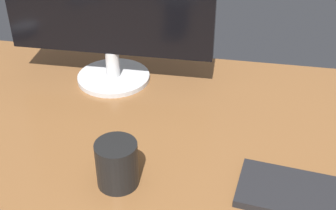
% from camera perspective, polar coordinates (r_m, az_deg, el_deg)
% --- Properties ---
extents(desk, '(1.40, 0.84, 0.02)m').
position_cam_1_polar(desk, '(0.95, -0.62, -6.16)').
color(desk, brown).
rests_on(desk, ground).
extents(coffee_mug, '(0.08, 0.08, 0.09)m').
position_cam_1_polar(coffee_mug, '(0.85, -6.32, -7.25)').
color(coffee_mug, black).
rests_on(coffee_mug, desk).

